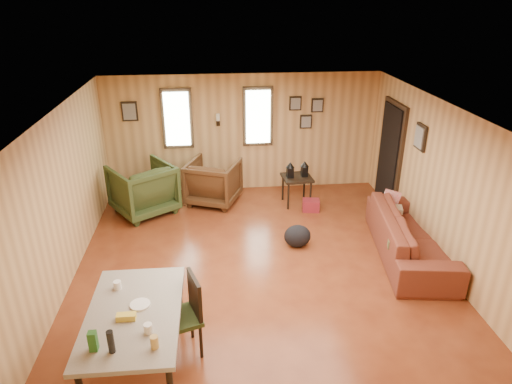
# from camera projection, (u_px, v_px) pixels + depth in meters

# --- Properties ---
(room) EXTENTS (5.54, 6.04, 2.44)m
(room) POSITION_uv_depth(u_px,v_px,m) (268.00, 185.00, 6.79)
(room) COLOR brown
(room) RESTS_ON ground
(sofa) EXTENTS (1.03, 2.46, 0.93)m
(sofa) POSITION_uv_depth(u_px,v_px,m) (411.00, 229.00, 7.10)
(sofa) COLOR brown
(sofa) RESTS_ON ground
(recliner_brown) EXTENTS (1.18, 1.14, 0.95)m
(recliner_brown) POSITION_uv_depth(u_px,v_px,m) (213.00, 180.00, 8.90)
(recliner_brown) COLOR #492C16
(recliner_brown) RESTS_ON ground
(recliner_green) EXTENTS (1.38, 1.36, 1.05)m
(recliner_green) POSITION_uv_depth(u_px,v_px,m) (143.00, 187.00, 8.48)
(recliner_green) COLOR #33421E
(recliner_green) RESTS_ON ground
(end_table) EXTENTS (0.54, 0.50, 0.62)m
(end_table) POSITION_uv_depth(u_px,v_px,m) (165.00, 179.00, 9.26)
(end_table) COLOR black
(end_table) RESTS_ON ground
(side_table) EXTENTS (0.59, 0.59, 0.88)m
(side_table) POSITION_uv_depth(u_px,v_px,m) (297.00, 175.00, 8.79)
(side_table) COLOR black
(side_table) RESTS_ON ground
(cooler) EXTENTS (0.35, 0.27, 0.23)m
(cooler) POSITION_uv_depth(u_px,v_px,m) (311.00, 205.00, 8.69)
(cooler) COLOR maroon
(cooler) RESTS_ON ground
(backpack) EXTENTS (0.47, 0.38, 0.38)m
(backpack) POSITION_uv_depth(u_px,v_px,m) (297.00, 236.00, 7.45)
(backpack) COLOR black
(backpack) RESTS_ON ground
(sofa_pillows) EXTENTS (0.74, 1.60, 0.33)m
(sofa_pillows) POSITION_uv_depth(u_px,v_px,m) (396.00, 221.00, 7.27)
(sofa_pillows) COLOR brown
(sofa_pillows) RESTS_ON sofa
(dining_table) EXTENTS (0.98, 1.62, 1.06)m
(dining_table) POSITION_uv_depth(u_px,v_px,m) (134.00, 319.00, 4.74)
(dining_table) COLOR gray
(dining_table) RESTS_ON ground
(dining_chair) EXTENTS (0.56, 0.56, 0.99)m
(dining_chair) POSITION_uv_depth(u_px,v_px,m) (186.00, 311.00, 5.15)
(dining_chair) COLOR #33421E
(dining_chair) RESTS_ON ground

